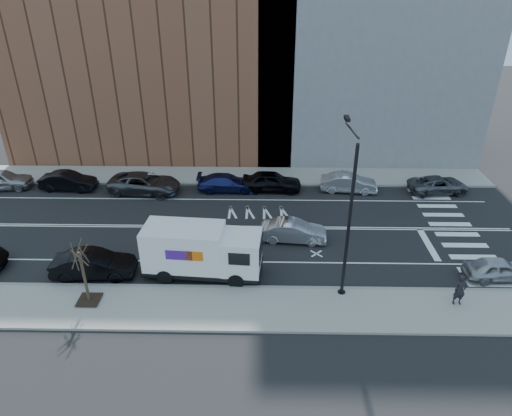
{
  "coord_description": "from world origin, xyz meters",
  "views": [
    {
      "loc": [
        2.55,
        -27.97,
        16.46
      ],
      "look_at": [
        2.02,
        0.3,
        1.4
      ],
      "focal_mm": 32.0,
      "sensor_mm": 36.0,
      "label": 1
    }
  ],
  "objects_px": {
    "far_parked_b": "(68,181)",
    "driving_sedan": "(293,231)",
    "near_parked_front": "(499,269)",
    "far_parked_a": "(1,179)",
    "fedex_van": "(201,251)",
    "pedestrian": "(460,290)"
  },
  "relations": [
    {
      "from": "far_parked_a",
      "to": "fedex_van",
      "type": "bearing_deg",
      "value": -129.56
    },
    {
      "from": "far_parked_b",
      "to": "driving_sedan",
      "type": "distance_m",
      "value": 19.7
    },
    {
      "from": "driving_sedan",
      "to": "near_parked_front",
      "type": "distance_m",
      "value": 12.55
    },
    {
      "from": "far_parked_a",
      "to": "near_parked_front",
      "type": "height_order",
      "value": "far_parked_a"
    },
    {
      "from": "fedex_van",
      "to": "far_parked_a",
      "type": "relative_size",
      "value": 1.49
    },
    {
      "from": "far_parked_a",
      "to": "driving_sedan",
      "type": "relative_size",
      "value": 1.1
    },
    {
      "from": "far_parked_b",
      "to": "near_parked_front",
      "type": "distance_m",
      "value": 32.23
    },
    {
      "from": "driving_sedan",
      "to": "far_parked_b",
      "type": "bearing_deg",
      "value": 71.96
    },
    {
      "from": "far_parked_a",
      "to": "near_parked_front",
      "type": "distance_m",
      "value": 37.52
    },
    {
      "from": "driving_sedan",
      "to": "far_parked_a",
      "type": "bearing_deg",
      "value": 76.77
    },
    {
      "from": "fedex_van",
      "to": "pedestrian",
      "type": "bearing_deg",
      "value": -5.96
    },
    {
      "from": "far_parked_a",
      "to": "far_parked_b",
      "type": "bearing_deg",
      "value": -97.66
    },
    {
      "from": "driving_sedan",
      "to": "near_parked_front",
      "type": "height_order",
      "value": "driving_sedan"
    },
    {
      "from": "near_parked_front",
      "to": "fedex_van",
      "type": "bearing_deg",
      "value": 87.39
    },
    {
      "from": "far_parked_a",
      "to": "far_parked_b",
      "type": "relative_size",
      "value": 1.06
    },
    {
      "from": "near_parked_front",
      "to": "pedestrian",
      "type": "bearing_deg",
      "value": 125.21
    },
    {
      "from": "driving_sedan",
      "to": "near_parked_front",
      "type": "bearing_deg",
      "value": -104.31
    },
    {
      "from": "pedestrian",
      "to": "far_parked_b",
      "type": "bearing_deg",
      "value": 149.96
    },
    {
      "from": "far_parked_a",
      "to": "pedestrian",
      "type": "bearing_deg",
      "value": -120.68
    },
    {
      "from": "fedex_van",
      "to": "near_parked_front",
      "type": "height_order",
      "value": "fedex_van"
    },
    {
      "from": "far_parked_b",
      "to": "driving_sedan",
      "type": "bearing_deg",
      "value": -109.31
    },
    {
      "from": "far_parked_a",
      "to": "pedestrian",
      "type": "distance_m",
      "value": 35.36
    }
  ]
}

